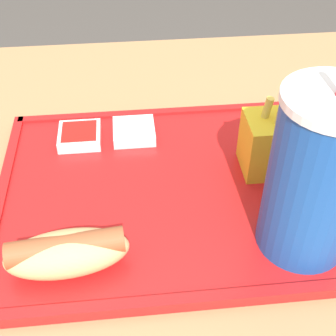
% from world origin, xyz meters
% --- Properties ---
extents(food_tray, '(0.40, 0.32, 0.01)m').
position_xyz_m(food_tray, '(0.00, -0.04, 0.78)').
color(food_tray, red).
rests_on(food_tray, dining_table).
extents(soda_cup, '(0.09, 0.09, 0.21)m').
position_xyz_m(soda_cup, '(-0.12, 0.06, 0.87)').
color(soda_cup, '#194CA5').
rests_on(soda_cup, food_tray).
extents(hot_dog_far, '(0.12, 0.06, 0.04)m').
position_xyz_m(hot_dog_far, '(0.11, 0.07, 0.80)').
color(hot_dog_far, '#DBB270').
rests_on(hot_dog_far, food_tray).
extents(fries_carton, '(0.07, 0.06, 0.11)m').
position_xyz_m(fries_carton, '(-0.12, -0.06, 0.82)').
color(fries_carton, gold).
rests_on(fries_carton, food_tray).
extents(sauce_cup_mayo, '(0.05, 0.05, 0.02)m').
position_xyz_m(sauce_cup_mayo, '(0.04, -0.14, 0.79)').
color(sauce_cup_mayo, silver).
rests_on(sauce_cup_mayo, food_tray).
extents(sauce_cup_ketchup, '(0.05, 0.05, 0.02)m').
position_xyz_m(sauce_cup_ketchup, '(0.11, -0.14, 0.79)').
color(sauce_cup_ketchup, silver).
rests_on(sauce_cup_ketchup, food_tray).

